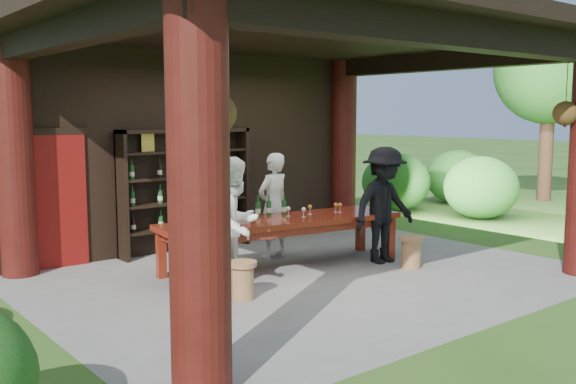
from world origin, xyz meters
TOP-DOWN VIEW (x-y plane):
  - ground at (0.00, 0.00)m, footprint 90.00×90.00m
  - pavilion at (-0.01, 0.43)m, footprint 7.50×6.00m
  - wine_shelf at (-0.51, 2.45)m, footprint 2.31×0.35m
  - tasting_table at (0.00, 0.53)m, footprint 3.81×1.43m
  - stool_near_left at (-1.38, -0.43)m, footprint 0.36×0.36m
  - stool_near_right at (1.49, -0.66)m, footprint 0.36×0.36m
  - stool_far_left at (-1.95, -0.39)m, footprint 0.33×0.33m
  - host at (0.35, 1.21)m, footprint 0.66×0.49m
  - guest_woman at (-1.26, -0.10)m, footprint 1.00×0.87m
  - guest_man at (1.44, -0.14)m, footprint 1.17×0.70m
  - table_bottles at (0.02, 0.85)m, footprint 0.49×0.19m
  - table_glasses at (0.62, 0.49)m, footprint 0.94×0.28m
  - napkin_basket at (-0.75, 0.55)m, footprint 0.28×0.21m
  - shrubs at (2.43, 0.97)m, footprint 18.28×7.51m
  - trees at (3.84, 0.85)m, footprint 22.84×10.80m

SIDE VIEW (x-z plane):
  - ground at x=0.00m, z-range 0.00..0.00m
  - stool_far_left at x=-1.95m, z-range 0.01..0.45m
  - stool_near_right at x=1.49m, z-range 0.01..0.49m
  - stool_near_left at x=-1.38m, z-range 0.01..0.49m
  - shrubs at x=2.43m, z-range -0.13..1.23m
  - tasting_table at x=0.00m, z-range 0.26..1.01m
  - napkin_basket at x=-0.75m, z-range 0.75..0.89m
  - table_glasses at x=0.62m, z-range 0.75..0.90m
  - host at x=0.35m, z-range 0.00..1.66m
  - guest_woman at x=-1.26m, z-range 0.00..1.74m
  - guest_man at x=1.44m, z-range 0.00..1.78m
  - table_bottles at x=0.02m, z-range 0.75..1.06m
  - wine_shelf at x=-0.51m, z-range 0.01..2.04m
  - pavilion at x=-0.01m, z-range 0.33..3.93m
  - trees at x=3.84m, z-range 0.97..5.77m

